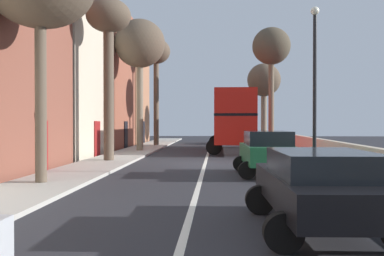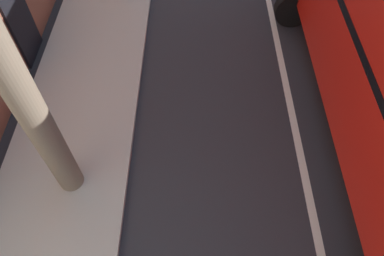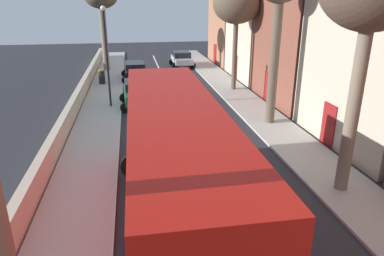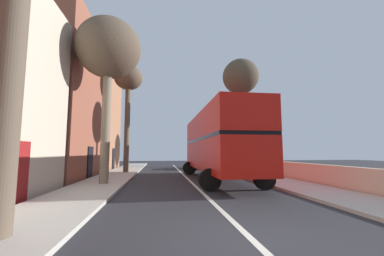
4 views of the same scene
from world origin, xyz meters
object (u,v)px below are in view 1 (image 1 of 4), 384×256
parked_car_black_right_2 (320,184)px  lamppost_right (315,76)px  street_tree_left_0 (140,45)px  double_decker_bus (233,118)px  parked_car_red_right_3 (238,134)px  parked_car_green_right_0 (267,150)px  street_tree_left_6 (156,57)px  street_tree_left_2 (109,29)px  street_tree_right_5 (264,81)px  street_tree_right_1 (271,49)px

parked_car_black_right_2 → lamppost_right: (1.80, 8.50, 2.92)m
parked_car_black_right_2 → street_tree_left_0: (-7.19, 21.00, 6.39)m
double_decker_bus → street_tree_left_0: size_ratio=1.24×
parked_car_red_right_3 → parked_car_green_right_0: bearing=-90.0°
parked_car_green_right_0 → street_tree_left_6: 21.67m
parked_car_red_right_3 → street_tree_left_2: (-7.39, -18.87, 5.83)m
parked_car_green_right_0 → parked_car_black_right_2: bearing=-90.0°
lamppost_right → street_tree_right_5: bearing=87.9°
parked_car_green_right_0 → street_tree_right_5: 27.55m
parked_car_green_right_0 → parked_car_red_right_3: parked_car_green_right_0 is taller
double_decker_bus → street_tree_right_5: bearing=74.7°
double_decker_bus → street_tree_right_5: (3.58, 13.03, 3.76)m
parked_car_red_right_3 → street_tree_right_1: size_ratio=0.44×
double_decker_bus → parked_car_red_right_3: 10.02m
parked_car_green_right_0 → street_tree_left_2: street_tree_left_2 is taller
double_decker_bus → street_tree_left_0: bearing=-168.3°
double_decker_bus → parked_car_black_right_2: 22.39m
street_tree_left_0 → street_tree_left_2: 7.69m
parked_car_red_right_3 → street_tree_left_0: (-7.19, -11.21, 6.37)m
parked_car_green_right_0 → street_tree_left_0: street_tree_left_0 is taller
parked_car_green_right_0 → street_tree_left_0: (-7.19, 12.57, 6.31)m
street_tree_left_6 → parked_car_red_right_3: bearing=31.8°
parked_car_green_right_0 → lamppost_right: bearing=2.2°
lamppost_right → street_tree_left_6: bearing=114.5°
lamppost_right → street_tree_left_2: bearing=152.3°
street_tree_left_2 → parked_car_green_right_0: bearing=-33.6°
parked_car_green_right_0 → street_tree_right_1: size_ratio=0.42×
street_tree_right_1 → street_tree_right_5: size_ratio=1.22×
parked_car_black_right_2 → street_tree_right_1: 27.73m
street_tree_right_5 → parked_car_black_right_2: bearing=-94.5°
parked_car_red_right_3 → street_tree_right_5: 6.69m
street_tree_left_0 → street_tree_right_5: size_ratio=1.15×
street_tree_left_6 → street_tree_right_1: bearing=-6.8°
street_tree_left_2 → street_tree_left_6: bearing=88.6°
double_decker_bus → street_tree_left_2: size_ratio=1.36×
street_tree_left_2 → street_tree_right_1: bearing=53.7°
parked_car_red_right_3 → street_tree_left_2: 21.09m
street_tree_right_1 → lamppost_right: bearing=-92.0°
street_tree_left_0 → street_tree_right_5: street_tree_left_0 is taller
street_tree_right_1 → street_tree_right_5: bearing=87.7°
street_tree_left_0 → lamppost_right: size_ratio=1.42×
parked_car_green_right_0 → street_tree_right_5: street_tree_right_5 is taller
street_tree_right_1 → street_tree_left_2: bearing=-126.3°
parked_car_green_right_0 → lamppost_right: size_ratio=0.63×
street_tree_right_5 → lamppost_right: street_tree_right_5 is taller
double_decker_bus → parked_car_green_right_0: bearing=-86.7°
street_tree_left_2 → lamppost_right: 10.78m
parked_car_green_right_0 → street_tree_left_2: bearing=146.4°
parked_car_black_right_2 → street_tree_left_2: street_tree_left_2 is taller
street_tree_right_5 → parked_car_green_right_0: bearing=-95.9°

